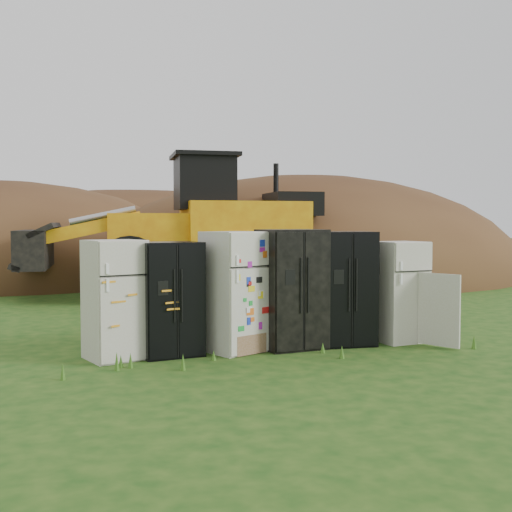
{
  "coord_description": "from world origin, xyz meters",
  "views": [
    {
      "loc": [
        -3.22,
        -9.65,
        2.02
      ],
      "look_at": [
        0.41,
        2.0,
        1.38
      ],
      "focal_mm": 45.0,
      "sensor_mm": 36.0,
      "label": 1
    }
  ],
  "objects_px": {
    "fridge_leftmost": "(115,300)",
    "fridge_black_right": "(343,288)",
    "fridge_open_door": "(399,292)",
    "fridge_sticker": "(234,292)",
    "fridge_black_side": "(170,299)",
    "wheel_loader": "(169,225)",
    "fridge_dark_mid": "(292,289)"
  },
  "relations": [
    {
      "from": "fridge_leftmost",
      "to": "fridge_black_side",
      "type": "xyz_separation_m",
      "value": [
        0.82,
        0.01,
        -0.02
      ]
    },
    {
      "from": "wheel_loader",
      "to": "fridge_dark_mid",
      "type": "bearing_deg",
      "value": -80.69
    },
    {
      "from": "fridge_black_side",
      "to": "fridge_open_door",
      "type": "distance_m",
      "value": 3.91
    },
    {
      "from": "wheel_loader",
      "to": "fridge_sticker",
      "type": "bearing_deg",
      "value": -87.81
    },
    {
      "from": "fridge_black_side",
      "to": "fridge_dark_mid",
      "type": "bearing_deg",
      "value": -8.16
    },
    {
      "from": "fridge_black_right",
      "to": "fridge_open_door",
      "type": "height_order",
      "value": "fridge_black_right"
    },
    {
      "from": "fridge_sticker",
      "to": "fridge_black_right",
      "type": "xyz_separation_m",
      "value": [
        1.87,
        0.02,
        -0.0
      ]
    },
    {
      "from": "fridge_leftmost",
      "to": "fridge_open_door",
      "type": "height_order",
      "value": "fridge_leftmost"
    },
    {
      "from": "fridge_leftmost",
      "to": "fridge_open_door",
      "type": "bearing_deg",
      "value": -17.57
    },
    {
      "from": "fridge_dark_mid",
      "to": "fridge_black_right",
      "type": "height_order",
      "value": "fridge_dark_mid"
    },
    {
      "from": "fridge_dark_mid",
      "to": "fridge_open_door",
      "type": "distance_m",
      "value": 1.94
    },
    {
      "from": "fridge_dark_mid",
      "to": "fridge_open_door",
      "type": "xyz_separation_m",
      "value": [
        1.94,
        -0.02,
        -0.11
      ]
    },
    {
      "from": "fridge_sticker",
      "to": "fridge_open_door",
      "type": "xyz_separation_m",
      "value": [
        2.89,
        -0.03,
        -0.09
      ]
    },
    {
      "from": "fridge_leftmost",
      "to": "fridge_black_right",
      "type": "height_order",
      "value": "fridge_black_right"
    },
    {
      "from": "fridge_black_side",
      "to": "wheel_loader",
      "type": "height_order",
      "value": "wheel_loader"
    },
    {
      "from": "fridge_sticker",
      "to": "wheel_loader",
      "type": "relative_size",
      "value": 0.23
    },
    {
      "from": "fridge_leftmost",
      "to": "fridge_sticker",
      "type": "height_order",
      "value": "fridge_sticker"
    },
    {
      "from": "fridge_leftmost",
      "to": "fridge_black_side",
      "type": "height_order",
      "value": "fridge_leftmost"
    },
    {
      "from": "fridge_leftmost",
      "to": "fridge_black_side",
      "type": "bearing_deg",
      "value": -16.47
    },
    {
      "from": "fridge_black_right",
      "to": "wheel_loader",
      "type": "xyz_separation_m",
      "value": [
        -1.61,
        7.63,
        1.01
      ]
    },
    {
      "from": "fridge_sticker",
      "to": "fridge_open_door",
      "type": "height_order",
      "value": "fridge_sticker"
    },
    {
      "from": "fridge_black_side",
      "to": "fridge_leftmost",
      "type": "bearing_deg",
      "value": 172.84
    },
    {
      "from": "fridge_black_right",
      "to": "fridge_open_door",
      "type": "distance_m",
      "value": 1.02
    },
    {
      "from": "fridge_black_side",
      "to": "fridge_open_door",
      "type": "height_order",
      "value": "fridge_black_side"
    },
    {
      "from": "fridge_black_right",
      "to": "wheel_loader",
      "type": "distance_m",
      "value": 7.86
    },
    {
      "from": "fridge_sticker",
      "to": "fridge_dark_mid",
      "type": "height_order",
      "value": "fridge_dark_mid"
    },
    {
      "from": "fridge_black_side",
      "to": "fridge_sticker",
      "type": "height_order",
      "value": "fridge_sticker"
    },
    {
      "from": "fridge_black_right",
      "to": "wheel_loader",
      "type": "bearing_deg",
      "value": 106.56
    },
    {
      "from": "fridge_black_side",
      "to": "fridge_open_door",
      "type": "relative_size",
      "value": 1.02
    },
    {
      "from": "fridge_black_side",
      "to": "fridge_sticker",
      "type": "relative_size",
      "value": 0.92
    },
    {
      "from": "fridge_black_side",
      "to": "fridge_black_right",
      "type": "height_order",
      "value": "fridge_black_right"
    },
    {
      "from": "fridge_sticker",
      "to": "wheel_loader",
      "type": "height_order",
      "value": "wheel_loader"
    }
  ]
}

